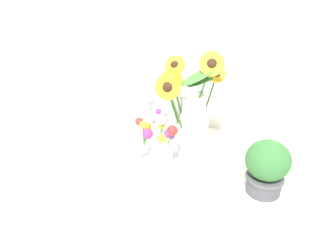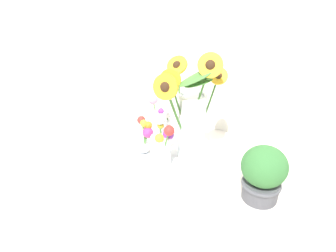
% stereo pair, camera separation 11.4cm
% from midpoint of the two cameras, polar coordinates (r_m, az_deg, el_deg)
% --- Properties ---
extents(ground_plane, '(6.00, 6.00, 0.00)m').
position_cam_midpoint_polar(ground_plane, '(1.26, 1.09, -7.63)').
color(ground_plane, silver).
extents(serving_tray, '(0.44, 0.44, 0.02)m').
position_cam_midpoint_polar(serving_tray, '(1.29, 2.54, -5.97)').
color(serving_tray, silver).
rests_on(serving_tray, ground_plane).
extents(mason_jar_sunflowers, '(0.24, 0.20, 0.45)m').
position_cam_midpoint_polar(mason_jar_sunflowers, '(1.20, 6.65, 1.31)').
color(mason_jar_sunflowers, silver).
rests_on(mason_jar_sunflowers, serving_tray).
extents(vase_small_center, '(0.10, 0.10, 0.20)m').
position_cam_midpoint_polar(vase_small_center, '(1.19, 1.62, -3.58)').
color(vase_small_center, white).
rests_on(vase_small_center, serving_tray).
extents(vase_bulb_right, '(0.08, 0.08, 0.16)m').
position_cam_midpoint_polar(vase_bulb_right, '(1.28, -1.58, -2.07)').
color(vase_bulb_right, white).
rests_on(vase_bulb_right, serving_tray).
extents(vase_small_back, '(0.11, 0.09, 0.21)m').
position_cam_midpoint_polar(vase_small_back, '(1.32, 1.25, -0.28)').
color(vase_small_back, white).
rests_on(vase_small_back, serving_tray).
extents(potted_plant, '(0.15, 0.15, 0.20)m').
position_cam_midpoint_polar(potted_plant, '(1.13, 19.11, -7.82)').
color(potted_plant, '#4C4C51').
rests_on(potted_plant, ground_plane).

